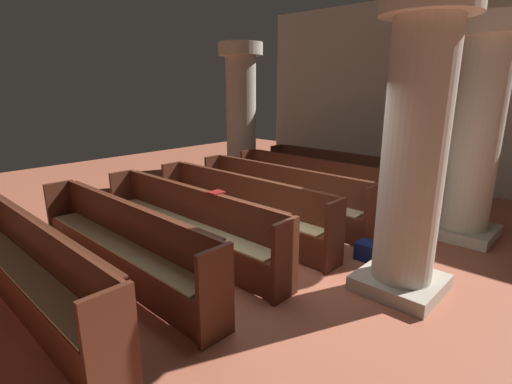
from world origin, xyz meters
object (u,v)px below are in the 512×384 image
Objects in this scene: pillar_aisle_side at (476,129)px; pillar_aisle_rear at (415,146)px; pew_row_0 at (341,174)px; hymn_book at (216,192)px; pew_row_4 at (188,221)px; kneeler_box_navy at (371,252)px; pillar_far_side at (241,112)px; pew_row_6 at (31,269)px; pew_row_5 at (122,241)px; pew_row_1 at (313,183)px; pew_row_3 at (240,205)px; lectern at (400,173)px; pew_row_2 at (280,193)px.

pillar_aisle_side is 2.44m from pillar_aisle_rear.
pew_row_0 is 4.10m from hymn_book.
kneeler_box_navy is (2.09, 1.65, -0.39)m from pew_row_4.
pew_row_6 is at bearing -65.41° from pillar_far_side.
pew_row_4 is 1.00× the size of pew_row_5.
pew_row_0 is 1.09× the size of pillar_aisle_side.
pew_row_3 is at bearing -90.00° from pew_row_1.
lectern is (0.81, 6.62, -0.07)m from pew_row_5.
pillar_aisle_side is at bearing -2.10° from pillar_far_side.
pew_row_1 is 3.06m from pillar_aisle_side.
pew_row_5 is (0.00, -3.18, 0.00)m from pew_row_2.
pew_row_6 is 9.39× the size of kneeler_box_navy.
pew_row_5 is 5.54m from pillar_aisle_side.
lectern reaches higher than pew_row_0.
pillar_aisle_rear reaches higher than pew_row_5.
pew_row_1 is at bearing -171.61° from pillar_aisle_side.
pew_row_4 is at bearing -90.00° from pew_row_1.
pillar_aisle_rear reaches higher than pew_row_6.
pew_row_4 is at bearing 90.00° from pew_row_6.
pew_row_5 is 5.69m from pillar_far_side.
pew_row_5 is 3.45m from kneeler_box_navy.
hymn_book is at bearing 70.93° from pew_row_5.
pew_row_0 and pew_row_4 have the same top height.
lectern is at bearing 85.95° from hymn_book.
pillar_aisle_rear reaches higher than pew_row_4.
pew_row_4 is (0.00, -2.12, 0.00)m from pew_row_2.
pew_row_2 is 4.24m from pew_row_6.
pew_row_0 is 1.00× the size of pew_row_5.
pew_row_0 and pew_row_5 have the same top height.
pew_row_1 is 9.39× the size of kneeler_box_navy.
pew_row_2 and pew_row_3 have the same top height.
pew_row_1 is 3.48× the size of lectern.
pillar_aisle_side is at bearing 8.39° from pew_row_1.
pew_row_4 is 18.34× the size of hymn_book.
pillar_aisle_rear reaches higher than pew_row_2.
pillar_aisle_rear is at bearing 22.55° from pew_row_4.
pew_row_6 is (0.00, -5.30, 0.00)m from pew_row_1.
hymn_book is (0.43, 0.19, 0.48)m from pew_row_4.
pew_row_1 is at bearing 90.00° from pew_row_4.
pillar_aisle_side is at bearing 71.21° from kneeler_box_navy.
pew_row_3 is 1.09× the size of pillar_aisle_rear.
pew_row_6 is 18.34× the size of hymn_book.
pew_row_0 is 3.02m from pillar_far_side.
hymn_book is at bearing -77.45° from pew_row_2.
pillar_far_side is at bearing 154.15° from pillar_aisle_rear.
pillar_aisle_rear is at bearing 1.72° from pew_row_3.
pew_row_3 is 1.00× the size of pew_row_4.
pew_row_5 is (0.00, -5.30, 0.00)m from pew_row_0.
hymn_book is (0.43, -1.93, 0.48)m from pew_row_2.
pillar_aisle_rear is 3.19× the size of lectern.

